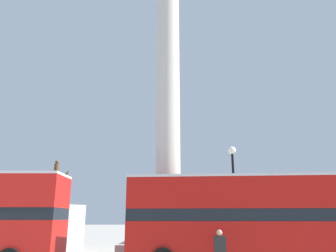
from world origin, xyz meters
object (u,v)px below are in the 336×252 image
object	(u,v)px
bus_a	(250,216)
equestrian_statue	(51,224)
monument_column	(168,140)
pedestrian_near_lamp	(220,250)
street_lamp	(234,193)

from	to	relation	value
bus_a	equestrian_statue	distance (m)	15.09
monument_column	equestrian_statue	distance (m)	10.87
equestrian_statue	pedestrian_near_lamp	size ratio (longest dim) A/B	3.64
street_lamp	equestrian_statue	bearing A→B (deg)	154.04
bus_a	equestrian_statue	xyz separation A→B (m)	(-12.56, 8.35, -0.49)
equestrian_statue	street_lamp	bearing A→B (deg)	3.81
pedestrian_near_lamp	monument_column	bearing A→B (deg)	-72.31
monument_column	pedestrian_near_lamp	size ratio (longest dim) A/B	12.26
monument_column	equestrian_statue	size ratio (longest dim) A/B	3.37
street_lamp	pedestrian_near_lamp	bearing A→B (deg)	-107.16
street_lamp	pedestrian_near_lamp	size ratio (longest dim) A/B	3.47
bus_a	street_lamp	world-z (taller)	street_lamp
bus_a	pedestrian_near_lamp	bearing A→B (deg)	-121.26
bus_a	pedestrian_near_lamp	size ratio (longest dim) A/B	6.50
bus_a	equestrian_statue	size ratio (longest dim) A/B	1.78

